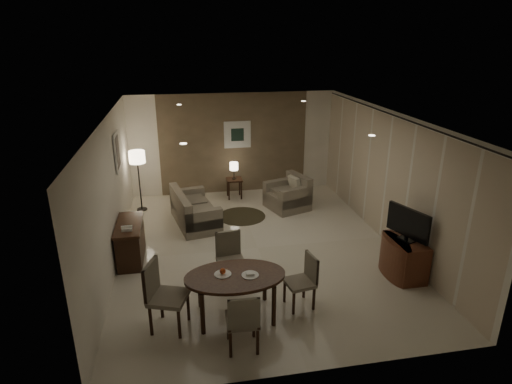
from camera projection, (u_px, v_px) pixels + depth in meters
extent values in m
cube|color=beige|center=(258.00, 248.00, 8.77)|extent=(5.50, 7.00, 0.00)
cube|color=white|center=(258.00, 116.00, 7.83)|extent=(5.50, 7.00, 0.00)
cube|color=#756049|center=(234.00, 144.00, 11.53)|extent=(5.50, 0.00, 2.70)
cube|color=white|center=(111.00, 195.00, 7.83)|extent=(0.00, 7.00, 2.70)
cube|color=white|center=(389.00, 178.00, 8.77)|extent=(0.00, 7.00, 2.70)
cube|color=#756049|center=(234.00, 144.00, 11.51)|extent=(3.96, 0.03, 2.70)
cylinder|color=black|center=(393.00, 115.00, 8.31)|extent=(0.03, 6.80, 0.03)
cube|color=silver|center=(237.00, 135.00, 11.42)|extent=(0.72, 0.03, 0.72)
cube|color=black|center=(237.00, 135.00, 11.41)|extent=(0.34, 0.01, 0.34)
cube|color=silver|center=(117.00, 152.00, 8.77)|extent=(0.03, 0.60, 0.80)
cube|color=gray|center=(118.00, 152.00, 8.77)|extent=(0.01, 0.46, 0.64)
cylinder|color=white|center=(183.00, 144.00, 5.94)|extent=(0.10, 0.10, 0.01)
cylinder|color=white|center=(372.00, 136.00, 6.42)|extent=(0.10, 0.10, 0.01)
cylinder|color=white|center=(179.00, 105.00, 9.26)|extent=(0.10, 0.10, 0.01)
cylinder|color=white|center=(303.00, 101.00, 9.74)|extent=(0.10, 0.10, 0.01)
cylinder|color=white|center=(223.00, 274.00, 6.42)|extent=(0.26, 0.26, 0.02)
cylinder|color=white|center=(250.00, 275.00, 6.40)|extent=(0.26, 0.26, 0.02)
sphere|color=#C84316|center=(223.00, 271.00, 6.40)|extent=(0.09, 0.09, 0.09)
cube|color=white|center=(250.00, 274.00, 6.39)|extent=(0.12, 0.08, 0.03)
cylinder|color=#3A3020|center=(242.00, 216.00, 10.29)|extent=(1.13, 1.13, 0.01)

